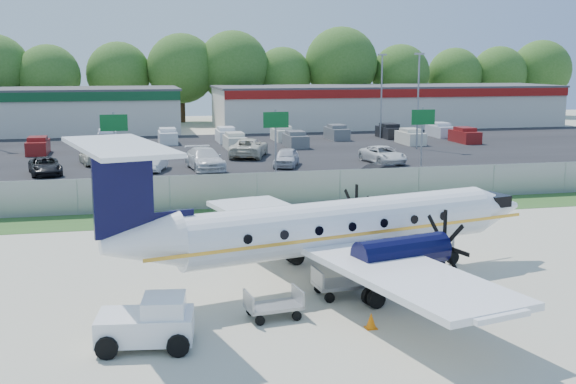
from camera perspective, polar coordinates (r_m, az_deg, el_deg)
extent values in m
plane|color=beige|center=(28.62, 2.70, -6.64)|extent=(170.00, 170.00, 0.00)
cube|color=#2D561E|center=(39.94, -1.92, -1.73)|extent=(170.00, 4.00, 0.02)
cube|color=black|center=(46.71, -3.56, 0.03)|extent=(170.00, 8.00, 0.02)
cube|color=black|center=(67.28, -6.49, 3.14)|extent=(170.00, 32.00, 0.02)
cube|color=gray|center=(41.68, -2.46, 0.16)|extent=(120.00, 0.02, 1.90)
cube|color=gray|center=(41.52, -2.47, 1.49)|extent=(120.00, 0.06, 0.06)
cube|color=gray|center=(41.86, -2.45, -1.12)|extent=(120.00, 0.06, 0.06)
cube|color=silver|center=(94.64, 7.85, 6.69)|extent=(44.00, 12.00, 5.00)
cube|color=#474749|center=(94.52, 7.89, 8.27)|extent=(44.40, 12.40, 0.24)
cube|color=maroon|center=(88.86, 9.28, 7.71)|extent=(44.00, 0.20, 1.00)
cylinder|color=gray|center=(49.70, -13.51, 3.28)|extent=(0.14, 0.14, 5.00)
cube|color=#0C5923|center=(49.37, -13.60, 5.34)|extent=(1.80, 0.08, 1.10)
cylinder|color=gray|center=(50.78, -0.99, 3.71)|extent=(0.14, 0.14, 5.00)
cube|color=#0C5923|center=(50.46, -0.96, 5.72)|extent=(1.80, 0.08, 1.10)
cylinder|color=gray|center=(54.12, 10.51, 3.95)|extent=(0.14, 0.14, 5.00)
cube|color=#0C5923|center=(53.81, 10.64, 5.84)|extent=(1.80, 0.08, 1.10)
cylinder|color=gray|center=(70.05, 10.23, 7.02)|extent=(0.18, 0.18, 9.00)
cube|color=gray|center=(69.95, 10.35, 10.70)|extent=(0.90, 0.35, 0.18)
cylinder|color=gray|center=(79.34, 7.39, 7.46)|extent=(0.18, 0.18, 9.00)
cube|color=gray|center=(79.25, 7.46, 10.71)|extent=(0.90, 0.35, 0.18)
cylinder|color=white|center=(27.42, 4.33, -2.64)|extent=(12.95, 4.92, 1.95)
cone|color=white|center=(31.88, 16.08, -1.18)|extent=(2.66, 2.43, 1.95)
cone|color=white|center=(24.42, -11.55, -3.95)|extent=(3.06, 2.53, 1.95)
cube|color=black|center=(31.68, 15.84, -0.58)|extent=(1.21, 1.52, 0.46)
cube|color=white|center=(27.30, 3.38, -3.91)|extent=(7.45, 18.36, 0.23)
cylinder|color=black|center=(25.43, 8.97, -4.73)|extent=(3.66, 1.92, 1.13)
cylinder|color=black|center=(30.33, 2.44, -2.15)|extent=(3.66, 1.92, 1.13)
cube|color=black|center=(23.93, -12.89, -0.01)|extent=(1.94, 0.64, 2.98)
cube|color=white|center=(23.69, -13.28, 3.52)|extent=(3.90, 6.78, 0.14)
cylinder|color=gray|center=(30.80, 12.89, -4.38)|extent=(0.12, 0.12, 1.34)
cylinder|color=black|center=(30.89, 12.86, -5.06)|extent=(0.60, 0.32, 0.58)
cylinder|color=black|center=(25.23, 6.76, -8.28)|extent=(0.74, 0.55, 0.66)
cylinder|color=black|center=(30.17, 0.53, -5.09)|extent=(0.74, 0.55, 0.66)
cube|color=white|center=(22.09, -11.19, -10.37)|extent=(3.00, 2.05, 0.78)
cube|color=white|center=(21.83, -9.77, -8.86)|extent=(1.42, 1.61, 0.56)
cube|color=black|center=(21.78, -8.44, -8.80)|extent=(0.37, 1.24, 0.45)
cylinder|color=black|center=(21.53, -14.14, -11.85)|extent=(0.70, 0.34, 0.67)
cylinder|color=black|center=(23.13, -13.44, -10.23)|extent=(0.70, 0.34, 0.67)
cylinder|color=black|center=(21.29, -8.68, -11.90)|extent=(0.70, 0.34, 0.67)
cylinder|color=black|center=(22.91, -8.39, -10.26)|extent=(0.70, 0.34, 0.67)
cube|color=gray|center=(26.18, 4.36, -7.24)|extent=(2.13, 1.37, 0.12)
cube|color=gray|center=(25.76, 2.35, -6.80)|extent=(0.17, 1.23, 0.61)
cube|color=gray|center=(26.45, 6.34, -6.39)|extent=(0.17, 1.23, 0.61)
cylinder|color=black|center=(25.52, 3.31, -8.34)|extent=(0.38, 0.15, 0.37)
cylinder|color=black|center=(26.53, 2.45, -7.61)|extent=(0.38, 0.15, 0.37)
cylinder|color=black|center=(26.04, 6.29, -8.01)|extent=(0.38, 0.15, 0.37)
cylinder|color=black|center=(27.02, 5.34, -7.31)|extent=(0.38, 0.15, 0.37)
cube|color=gray|center=(23.98, -1.15, -9.02)|extent=(1.92, 1.29, 0.11)
cube|color=gray|center=(23.65, -3.13, -8.63)|extent=(0.20, 1.08, 0.54)
cube|color=gray|center=(24.17, 0.79, -8.19)|extent=(0.20, 1.08, 0.54)
cylinder|color=black|center=(23.44, -2.23, -10.12)|extent=(0.33, 0.15, 0.32)
cylinder|color=black|center=(24.32, -2.95, -9.35)|extent=(0.33, 0.15, 0.32)
cylinder|color=black|center=(23.82, 0.70, -9.77)|extent=(0.33, 0.15, 0.32)
cylinder|color=black|center=(24.70, -0.12, -9.03)|extent=(0.33, 0.15, 0.32)
cone|color=orange|center=(31.38, 9.71, -4.74)|extent=(0.36, 0.36, 0.54)
cube|color=orange|center=(31.45, 9.69, -5.19)|extent=(0.38, 0.38, 0.03)
cone|color=orange|center=(23.30, 6.58, -10.06)|extent=(0.34, 0.34, 0.51)
cube|color=orange|center=(23.39, 6.57, -10.62)|extent=(0.36, 0.36, 0.03)
cone|color=orange|center=(37.68, -5.77, -2.05)|extent=(0.41, 0.41, 0.62)
cube|color=orange|center=(37.75, -5.76, -2.48)|extent=(0.43, 0.43, 0.03)
imported|color=navy|center=(44.08, -19.13, -1.17)|extent=(6.04, 4.50, 1.52)
imported|color=black|center=(49.75, 6.96, 0.59)|extent=(4.44, 3.07, 1.39)
imported|color=black|center=(56.61, -18.60, 1.30)|extent=(2.96, 4.99, 1.30)
imported|color=silver|center=(56.49, -10.50, 1.66)|extent=(2.40, 4.32, 1.35)
imported|color=silver|center=(56.58, -6.58, 1.77)|extent=(2.97, 6.00, 1.68)
imported|color=silver|center=(57.80, -0.13, 2.02)|extent=(3.15, 4.68, 1.48)
imported|color=silver|center=(60.28, 7.50, 2.28)|extent=(3.06, 5.36, 1.41)
imported|color=beige|center=(61.12, -15.13, 2.12)|extent=(2.64, 4.80, 1.32)
imported|color=beige|center=(63.71, -3.10, 2.78)|extent=(4.59, 6.58, 1.67)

